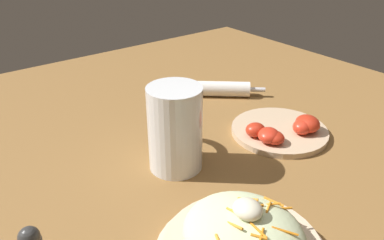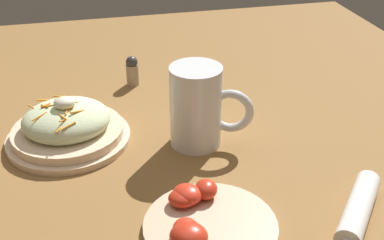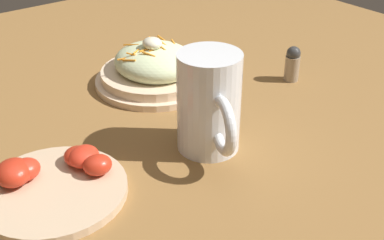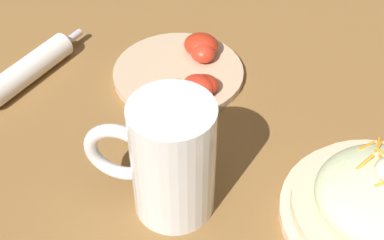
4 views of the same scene
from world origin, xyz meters
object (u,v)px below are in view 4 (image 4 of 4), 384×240
(salad_plate, at_px, (384,204))
(tomato_plate, at_px, (185,71))
(beer_mug, at_px, (171,164))
(napkin_roll, at_px, (29,69))

(salad_plate, bearing_deg, tomato_plate, -57.64)
(beer_mug, xyz_separation_m, tomato_plate, (-0.05, -0.22, -0.05))
(napkin_roll, relative_size, tomato_plate, 0.83)
(napkin_roll, bearing_deg, salad_plate, 142.05)
(beer_mug, xyz_separation_m, napkin_roll, (0.17, -0.25, -0.05))
(salad_plate, distance_m, napkin_roll, 0.50)
(salad_plate, distance_m, tomato_plate, 0.33)
(beer_mug, distance_m, napkin_roll, 0.31)
(salad_plate, height_order, napkin_roll, salad_plate)
(beer_mug, bearing_deg, napkin_roll, -55.27)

